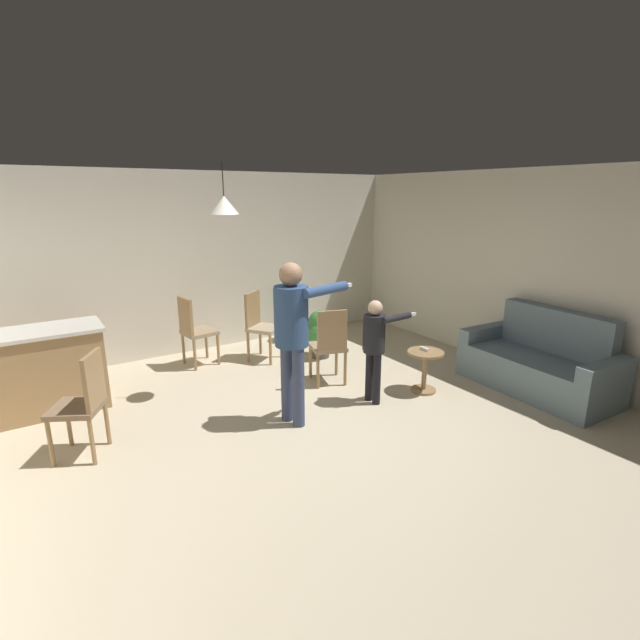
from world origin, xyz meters
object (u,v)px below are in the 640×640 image
person_adult (293,326)px  dining_chair_spare (84,401)px  potted_plant_corner (294,319)px  potted_plant_by_wall (320,331)px  dining_chair_centre_back (194,328)px  dining_chair_near_wall (329,343)px  kitchen_counter (44,371)px  side_table_by_couch (425,366)px  couch_floral (540,364)px  spare_remote_on_table (425,349)px  person_child (375,340)px  dining_chair_by_counter (260,323)px

person_adult → dining_chair_spare: size_ratio=1.72×
potted_plant_corner → potted_plant_by_wall: bearing=-95.2°
dining_chair_centre_back → potted_plant_by_wall: 1.80m
dining_chair_centre_back → dining_chair_near_wall: bearing=29.8°
kitchen_counter → side_table_by_couch: bearing=-26.2°
couch_floral → potted_plant_corner: bearing=27.4°
dining_chair_near_wall → potted_plant_corner: 1.92m
couch_floral → spare_remote_on_table: bearing=60.9°
spare_remote_on_table → dining_chair_near_wall: bearing=136.9°
dining_chair_centre_back → potted_plant_by_wall: size_ratio=1.39×
dining_chair_near_wall → person_child: bearing=-62.6°
dining_chair_spare → person_adult: bearing=-75.2°
person_child → potted_plant_by_wall: (0.33, 1.64, -0.36)m
side_table_by_couch → person_adult: person_adult is taller
potted_plant_by_wall → dining_chair_near_wall: bearing=-116.7°
couch_floral → person_child: size_ratio=1.51×
couch_floral → spare_remote_on_table: 1.45m
dining_chair_spare → dining_chair_by_counter: bearing=-30.0°
kitchen_counter → person_adult: person_adult is taller
dining_chair_centre_back → spare_remote_on_table: dining_chair_centre_back is taller
couch_floral → dining_chair_by_counter: bearing=42.6°
dining_chair_near_wall → person_adult: bearing=-127.1°
person_child → dining_chair_near_wall: size_ratio=1.22×
dining_chair_by_counter → dining_chair_centre_back: (-0.89, 0.26, 0.00)m
couch_floral → dining_chair_centre_back: same height
dining_chair_near_wall → potted_plant_by_wall: 1.04m
dining_chair_centre_back → dining_chair_spare: 2.38m
person_child → side_table_by_couch: bearing=77.3°
couch_floral → potted_plant_by_wall: couch_floral is taller
spare_remote_on_table → potted_plant_corner: bearing=96.9°
person_adult → dining_chair_centre_back: 2.32m
kitchen_counter → spare_remote_on_table: kitchen_counter is taller
couch_floral → spare_remote_on_table: (-1.22, 0.76, 0.21)m
kitchen_counter → person_adult: size_ratio=0.73×
kitchen_counter → dining_chair_by_counter: (2.76, 0.24, 0.07)m
side_table_by_couch → person_adult: 1.91m
potted_plant_corner → spare_remote_on_table: potted_plant_corner is taller
dining_chair_by_counter → dining_chair_centre_back: same height
dining_chair_by_counter → dining_chair_near_wall: 1.37m
kitchen_counter → person_child: (3.21, -1.82, 0.28)m
kitchen_counter → person_adult: (2.17, -1.75, 0.59)m
dining_chair_spare → couch_floral: bearing=-76.9°
person_child → spare_remote_on_table: bearing=79.7°
couch_floral → potted_plant_corner: 3.73m
couch_floral → side_table_by_couch: couch_floral is taller
dining_chair_by_counter → dining_chair_near_wall: same height
side_table_by_couch → dining_chair_centre_back: 3.19m
potted_plant_corner → potted_plant_by_wall: (-0.08, -0.91, 0.02)m
dining_chair_by_counter → dining_chair_spare: size_ratio=1.00×
person_adult → dining_chair_by_counter: 2.14m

